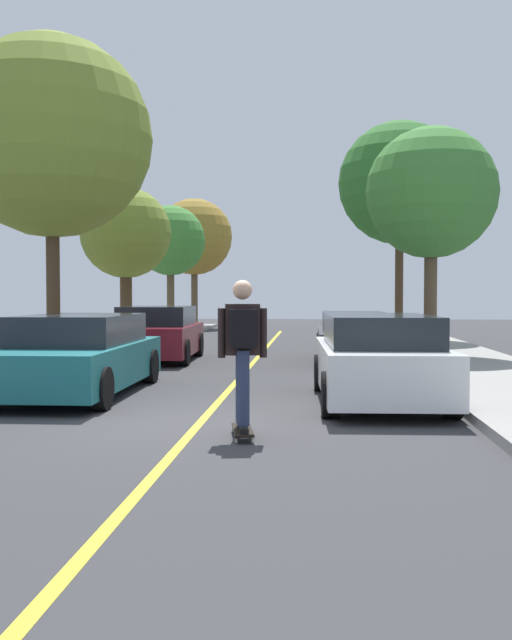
{
  "coord_description": "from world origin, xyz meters",
  "views": [
    {
      "loc": [
        1.48,
        -9.34,
        1.69
      ],
      "look_at": [
        0.2,
        6.8,
        1.11
      ],
      "focal_mm": 40.44,
      "sensor_mm": 36.0,
      "label": 1
    }
  ],
  "objects_px": {
    "skateboarder": "(243,344)",
    "parked_car_left_nearest": "(78,355)",
    "parked_car_right_near": "(353,337)",
    "street_tree_right_nearest": "(431,194)",
    "fire_hydrant": "(432,351)",
    "street_tree_left_farthest": "(194,237)",
    "street_tree_right_near": "(400,183)",
    "street_tree_left_far": "(170,241)",
    "parked_car_right_nearest": "(378,359)",
    "parked_car_left_near": "(157,334)",
    "street_tree_left_near": "(126,234)",
    "street_tree_left_nearest": "(52,138)",
    "skateboard": "(243,430)"
  },
  "relations": [
    {
      "from": "parked_car_left_nearest",
      "to": "skateboarder",
      "type": "bearing_deg",
      "value": -48.05
    },
    {
      "from": "parked_car_right_nearest",
      "to": "street_tree_left_near",
      "type": "bearing_deg",
      "value": 121.49
    },
    {
      "from": "street_tree_left_farthest",
      "to": "fire_hydrant",
      "type": "height_order",
      "value": "street_tree_left_farthest"
    },
    {
      "from": "parked_car_left_nearest",
      "to": "parked_car_right_nearest",
      "type": "relative_size",
      "value": 1.12
    },
    {
      "from": "parked_car_right_near",
      "to": "street_tree_right_near",
      "type": "xyz_separation_m",
      "value": [
        1.99,
        7.39,
        4.94
      ]
    },
    {
      "from": "street_tree_right_nearest",
      "to": "street_tree_left_near",
      "type": "bearing_deg",
      "value": 156.95
    },
    {
      "from": "street_tree_left_far",
      "to": "street_tree_right_near",
      "type": "relative_size",
      "value": 0.7
    },
    {
      "from": "street_tree_left_near",
      "to": "street_tree_right_nearest",
      "type": "relative_size",
      "value": 0.85
    },
    {
      "from": "parked_car_left_near",
      "to": "parked_car_right_near",
      "type": "xyz_separation_m",
      "value": [
        4.97,
        0.08,
        -0.05
      ]
    },
    {
      "from": "parked_car_left_nearest",
      "to": "parked_car_left_near",
      "type": "bearing_deg",
      "value": 90.0
    },
    {
      "from": "street_tree_left_far",
      "to": "street_tree_left_farthest",
      "type": "bearing_deg",
      "value": 90.0
    },
    {
      "from": "parked_car_right_near",
      "to": "skateboarder",
      "type": "bearing_deg",
      "value": -100.58
    },
    {
      "from": "parked_car_right_near",
      "to": "street_tree_right_nearest",
      "type": "xyz_separation_m",
      "value": [
        1.99,
        0.61,
        3.64
      ]
    },
    {
      "from": "street_tree_left_farthest",
      "to": "street_tree_right_nearest",
      "type": "bearing_deg",
      "value": -62.35
    },
    {
      "from": "street_tree_right_nearest",
      "to": "street_tree_left_farthest",
      "type": "bearing_deg",
      "value": 117.65
    },
    {
      "from": "street_tree_right_nearest",
      "to": "fire_hydrant",
      "type": "xyz_separation_m",
      "value": [
        -0.49,
        -3.31,
        -3.77
      ]
    },
    {
      "from": "street_tree_right_near",
      "to": "street_tree_left_far",
      "type": "bearing_deg",
      "value": 154.66
    },
    {
      "from": "parked_car_right_near",
      "to": "street_tree_left_near",
      "type": "xyz_separation_m",
      "value": [
        -6.97,
        4.42,
        2.99
      ]
    },
    {
      "from": "parked_car_right_nearest",
      "to": "fire_hydrant",
      "type": "height_order",
      "value": "parked_car_right_nearest"
    },
    {
      "from": "street_tree_left_near",
      "to": "street_tree_right_nearest",
      "type": "xyz_separation_m",
      "value": [
        8.96,
        -3.81,
        0.64
      ]
    },
    {
      "from": "skateboard",
      "to": "skateboarder",
      "type": "height_order",
      "value": "skateboarder"
    },
    {
      "from": "parked_car_right_near",
      "to": "parked_car_left_nearest",
      "type": "bearing_deg",
      "value": -128.26
    },
    {
      "from": "parked_car_left_near",
      "to": "street_tree_right_nearest",
      "type": "xyz_separation_m",
      "value": [
        6.97,
        0.69,
        3.58
      ]
    },
    {
      "from": "skateboarder",
      "to": "parked_car_left_nearest",
      "type": "bearing_deg",
      "value": 131.95
    },
    {
      "from": "parked_car_left_near",
      "to": "street_tree_right_near",
      "type": "relative_size",
      "value": 0.55
    },
    {
      "from": "street_tree_right_near",
      "to": "skateboard",
      "type": "xyz_separation_m",
      "value": [
        -3.83,
        -17.16,
        -5.47
      ]
    },
    {
      "from": "street_tree_left_nearest",
      "to": "skateboard",
      "type": "bearing_deg",
      "value": -56.43
    },
    {
      "from": "street_tree_left_farthest",
      "to": "skateboarder",
      "type": "relative_size",
      "value": 3.63
    },
    {
      "from": "parked_car_right_near",
      "to": "street_tree_left_nearest",
      "type": "distance_m",
      "value": 8.62
    },
    {
      "from": "parked_car_left_nearest",
      "to": "parked_car_right_near",
      "type": "height_order",
      "value": "parked_car_left_nearest"
    },
    {
      "from": "street_tree_right_nearest",
      "to": "skateboard",
      "type": "distance_m",
      "value": 11.83
    },
    {
      "from": "parked_car_left_nearest",
      "to": "street_tree_left_far",
      "type": "height_order",
      "value": "street_tree_left_far"
    },
    {
      "from": "street_tree_right_nearest",
      "to": "parked_car_right_nearest",
      "type": "bearing_deg",
      "value": -104.77
    },
    {
      "from": "street_tree_left_near",
      "to": "skateboarder",
      "type": "relative_size",
      "value": 2.83
    },
    {
      "from": "street_tree_left_nearest",
      "to": "street_tree_left_near",
      "type": "relative_size",
      "value": 1.5
    },
    {
      "from": "street_tree_right_near",
      "to": "skateboarder",
      "type": "xyz_separation_m",
      "value": [
        -3.83,
        -17.2,
        -4.46
      ]
    },
    {
      "from": "parked_car_left_near",
      "to": "parked_car_right_near",
      "type": "relative_size",
      "value": 0.94
    },
    {
      "from": "street_tree_left_nearest",
      "to": "street_tree_right_near",
      "type": "bearing_deg",
      "value": 46.47
    },
    {
      "from": "parked_car_left_nearest",
      "to": "street_tree_right_near",
      "type": "bearing_deg",
      "value": 63.04
    },
    {
      "from": "parked_car_left_near",
      "to": "street_tree_left_nearest",
      "type": "xyz_separation_m",
      "value": [
        -1.99,
        -1.96,
        4.59
      ]
    },
    {
      "from": "parked_car_left_near",
      "to": "street_tree_right_near",
      "type": "distance_m",
      "value": 11.32
    },
    {
      "from": "skateboarder",
      "to": "street_tree_right_nearest",
      "type": "bearing_deg",
      "value": 69.83
    },
    {
      "from": "street_tree_left_near",
      "to": "skateboarder",
      "type": "bearing_deg",
      "value": -70.15
    },
    {
      "from": "parked_car_right_near",
      "to": "fire_hydrant",
      "type": "relative_size",
      "value": 6.33
    },
    {
      "from": "street_tree_left_farthest",
      "to": "street_tree_left_far",
      "type": "bearing_deg",
      "value": -90.0
    },
    {
      "from": "parked_car_right_nearest",
      "to": "street_tree_left_farthest",
      "type": "xyz_separation_m",
      "value": [
        -6.97,
        24.67,
        3.88
      ]
    },
    {
      "from": "parked_car_left_nearest",
      "to": "skateboard",
      "type": "height_order",
      "value": "parked_car_left_nearest"
    },
    {
      "from": "street_tree_right_near",
      "to": "street_tree_right_nearest",
      "type": "bearing_deg",
      "value": -90.0
    },
    {
      "from": "street_tree_left_far",
      "to": "fire_hydrant",
      "type": "xyz_separation_m",
      "value": [
        8.47,
        -14.34,
        -3.43
      ]
    },
    {
      "from": "parked_car_right_near",
      "to": "street_tree_left_far",
      "type": "xyz_separation_m",
      "value": [
        -6.97,
        11.64,
        3.29
      ]
    }
  ]
}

